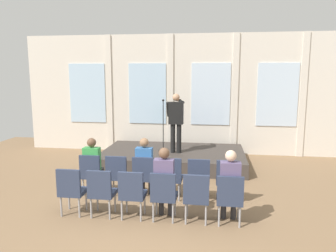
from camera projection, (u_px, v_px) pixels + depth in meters
ground_plane at (145, 226)px, 5.74m from camera, size 14.54×14.54×0.00m
rear_partition at (180, 94)px, 10.87m from camera, size 10.75×0.14×4.01m
stage_platform at (173, 157)px, 9.66m from camera, size 4.20×2.50×0.40m
speaker at (176, 119)px, 9.28m from camera, size 0.51×0.69×1.73m
mic_stand at (163, 140)px, 9.61m from camera, size 0.28×0.28×1.55m
chair_r0_c0 at (92, 172)px, 7.13m from camera, size 0.46×0.44×0.94m
audience_r0_c0 at (93, 163)px, 7.18m from camera, size 0.36×0.39×1.30m
chair_r0_c1 at (118, 173)px, 7.05m from camera, size 0.46×0.44×0.94m
chair_r0_c2 at (144, 174)px, 6.97m from camera, size 0.46×0.44×0.94m
audience_r0_c2 at (145, 164)px, 7.01m from camera, size 0.36×0.39×1.33m
chair_r0_c3 at (171, 175)px, 6.88m from camera, size 0.46×0.44×0.94m
chair_r0_c4 at (199, 177)px, 6.80m from camera, size 0.46×0.44×0.94m
chair_r0_c5 at (227, 178)px, 6.72m from camera, size 0.46×0.44×0.94m
chair_r1_c0 at (71, 188)px, 6.10m from camera, size 0.46×0.44×0.94m
chair_r1_c1 at (101, 190)px, 6.02m from camera, size 0.46×0.44×0.94m
chair_r1_c2 at (132, 192)px, 5.94m from camera, size 0.46×0.44×0.94m
chair_r1_c3 at (164, 193)px, 5.86m from camera, size 0.46×0.44×0.94m
audience_r1_c3 at (164, 180)px, 5.90m from camera, size 0.36×0.39×1.38m
chair_r1_c4 at (196, 195)px, 5.78m from camera, size 0.46×0.44×0.94m
chair_r1_c5 at (230, 197)px, 5.70m from camera, size 0.46×0.44×0.94m
audience_r1_c5 at (230, 183)px, 5.74m from camera, size 0.36×0.39×1.37m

